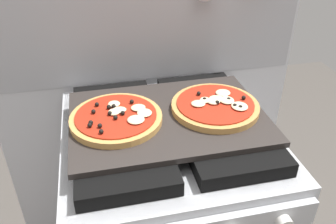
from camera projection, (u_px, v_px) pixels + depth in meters
name	position (u px, v px, depth m)	size (l,w,h in m)	color
kitchen_backsplash	(149.00, 97.00, 1.33)	(1.10, 0.09, 1.55)	silver
baking_tray	(168.00, 117.00, 0.99)	(0.54, 0.38, 0.02)	#2D2826
pizza_left	(117.00, 117.00, 0.96)	(0.25, 0.25, 0.03)	tan
pizza_right	(215.00, 105.00, 1.01)	(0.25, 0.25, 0.03)	#C18947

